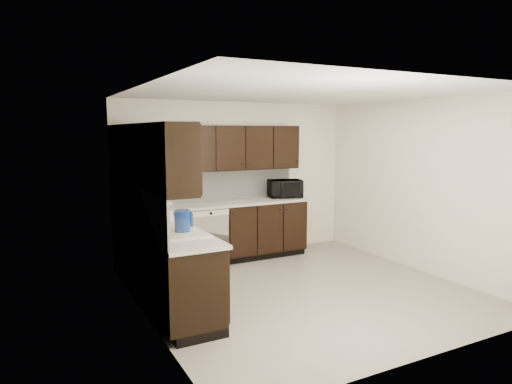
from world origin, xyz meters
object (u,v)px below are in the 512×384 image
(toaster_oven, at_px, (134,202))
(storage_bin, at_px, (151,210))
(microwave, at_px, (285,189))
(blue_pitcher, at_px, (182,222))
(sink, at_px, (175,238))

(toaster_oven, relative_size, storage_bin, 0.74)
(toaster_oven, bearing_deg, microwave, -18.93)
(storage_bin, height_order, blue_pitcher, blue_pitcher)
(microwave, relative_size, storage_bin, 1.18)
(microwave, bearing_deg, storage_bin, -149.17)
(storage_bin, relative_size, blue_pitcher, 1.77)
(microwave, relative_size, blue_pitcher, 2.09)
(toaster_oven, bearing_deg, blue_pitcher, -105.67)
(blue_pitcher, bearing_deg, toaster_oven, 106.61)
(sink, bearing_deg, microwave, 35.08)
(microwave, xyz_separation_m, blue_pitcher, (-2.38, -1.79, -0.02))
(microwave, bearing_deg, toaster_oven, -163.67)
(sink, distance_m, microwave, 2.98)
(microwave, distance_m, toaster_oven, 2.50)
(storage_bin, xyz_separation_m, blue_pitcher, (0.04, -1.13, 0.04))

